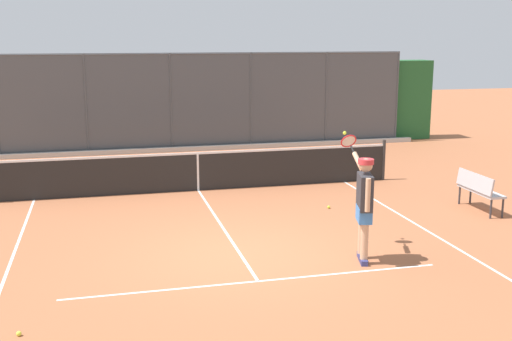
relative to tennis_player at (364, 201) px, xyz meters
name	(u,v)px	position (x,y,z in m)	size (l,w,h in m)	color
ground_plane	(240,253)	(1.94, -0.87, -1.06)	(60.00, 60.00, 0.00)	#A8603D
court_line_markings	(261,286)	(1.94, 0.66, -1.06)	(7.78, 11.11, 0.01)	white
fence_backdrop	(169,106)	(1.94, -11.90, 0.37)	(19.14, 1.37, 3.21)	#474C51
tennis_net	(198,171)	(1.94, -5.62, -0.56)	(10.00, 0.09, 1.07)	#2D2D2D
tennis_player	(364,201)	(0.00, 0.00, 0.00)	(0.37, 1.46, 2.07)	navy
tennis_ball_near_baseline	(329,207)	(-0.61, -3.26, -1.03)	(0.07, 0.07, 0.07)	#CCDB33
tennis_ball_mid_court	(19,334)	(5.36, 1.51, -1.03)	(0.07, 0.07, 0.07)	#D6E042
courtside_bench	(479,188)	(-3.70, -2.31, -0.55)	(0.40, 1.30, 0.84)	#B7B7BC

